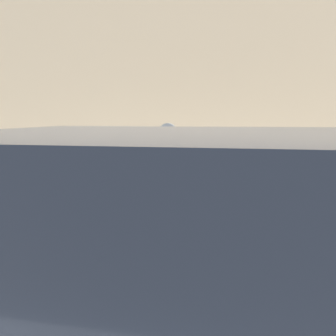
% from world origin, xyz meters
% --- Properties ---
extents(ground_plane, '(60.00, 60.00, 0.00)m').
position_xyz_m(ground_plane, '(0.00, 0.00, 0.00)').
color(ground_plane, '#515154').
extents(sidewalk, '(24.00, 2.80, 0.13)m').
position_xyz_m(sidewalk, '(0.00, 2.20, 0.06)').
color(sidewalk, '#9E9B96').
rests_on(sidewalk, ground_plane).
extents(building_facade, '(24.00, 0.30, 6.76)m').
position_xyz_m(building_facade, '(0.00, 4.11, 3.38)').
color(building_facade, tan).
rests_on(building_facade, ground_plane).
extents(parking_meter, '(0.20, 0.15, 1.57)m').
position_xyz_m(parking_meter, '(-0.08, 1.27, 1.20)').
color(parking_meter, gray).
rests_on(parking_meter, sidewalk).
extents(parked_car_beside_meter, '(4.76, 1.90, 1.69)m').
position_xyz_m(parked_car_beside_meter, '(0.84, -0.45, 0.87)').
color(parked_car_beside_meter, black).
rests_on(parked_car_beside_meter, ground_plane).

